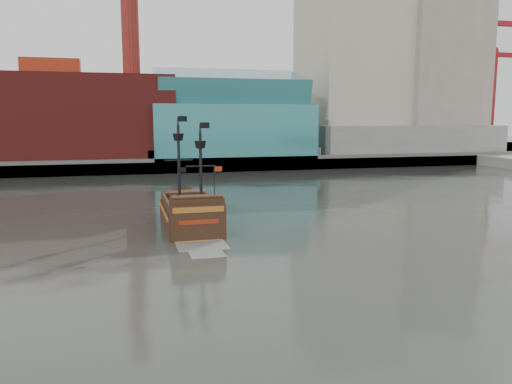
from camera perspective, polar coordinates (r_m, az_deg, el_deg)
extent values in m
plane|color=#262924|center=(28.56, 7.01, -11.11)|extent=(400.00, 400.00, 0.00)
cube|color=slate|center=(117.67, -9.99, 4.15)|extent=(220.00, 60.00, 2.00)
cube|color=#4C4C49|center=(88.40, -8.29, 3.01)|extent=(220.00, 1.00, 2.60)
cube|color=maroon|center=(97.63, -22.13, 7.81)|extent=(42.00, 18.00, 15.00)
cube|color=teal|center=(97.08, -2.98, 6.93)|extent=(30.00, 16.00, 10.00)
cube|color=#AAA08C|center=(117.34, 10.93, 15.87)|extent=(20.00, 22.00, 46.00)
cube|color=gray|center=(122.35, 19.54, 13.35)|extent=(18.00, 18.00, 38.00)
cube|color=#AAA08C|center=(137.22, 11.66, 16.01)|extent=(24.00, 20.00, 52.00)
cube|color=slate|center=(108.05, 17.73, 5.64)|extent=(40.00, 6.00, 6.00)
cylinder|color=maroon|center=(100.65, -14.23, 18.76)|extent=(3.20, 3.20, 22.00)
cube|color=teal|center=(97.20, -3.01, 11.65)|extent=(28.00, 14.94, 8.78)
cube|color=slate|center=(138.74, 24.63, 5.18)|extent=(4.00, 4.00, 3.00)
cylinder|color=maroon|center=(138.87, 25.00, 11.16)|extent=(1.40, 1.40, 32.00)
cube|color=maroon|center=(138.72, 24.41, 17.45)|extent=(5.00, 2.50, 2.50)
cube|color=slate|center=(152.81, 25.15, 5.38)|extent=(4.00, 4.00, 3.00)
cylinder|color=maroon|center=(152.79, 25.42, 9.69)|extent=(1.40, 1.40, 26.00)
cube|color=maroon|center=(151.79, 24.83, 14.29)|extent=(5.00, 2.50, 2.50)
cube|color=black|center=(44.73, -7.56, -3.23)|extent=(4.50, 10.74, 2.32)
cube|color=#48301A|center=(44.48, -7.59, -1.60)|extent=(4.05, 9.66, 0.27)
cube|color=black|center=(48.64, -8.24, -0.38)|extent=(3.80, 2.16, 0.89)
cube|color=black|center=(39.83, -6.77, -1.78)|extent=(4.25, 1.44, 1.61)
cube|color=black|center=(39.31, -6.56, -4.04)|extent=(4.38, 0.24, 3.57)
cube|color=#955F1C|center=(38.91, -6.57, -2.02)|extent=(4.02, 0.09, 0.45)
cube|color=maroon|center=(39.10, -6.55, -3.44)|extent=(3.13, 0.08, 0.36)
cylinder|color=black|center=(45.25, -8.80, 3.17)|extent=(0.25, 0.25, 6.97)
cylinder|color=black|center=(42.55, -6.33, 2.53)|extent=(0.25, 0.25, 6.43)
cone|color=black|center=(45.09, -8.87, 6.22)|extent=(0.99, 0.99, 0.63)
cone|color=black|center=(42.38, -6.38, 5.41)|extent=(0.99, 0.99, 0.63)
cube|color=black|center=(45.11, -8.40, 8.28)|extent=(0.80, 0.03, 0.49)
cube|color=black|center=(42.39, -5.87, 7.59)|extent=(0.80, 0.03, 0.49)
cube|color=gray|center=(38.11, -6.21, -6.08)|extent=(3.81, 3.23, 0.01)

